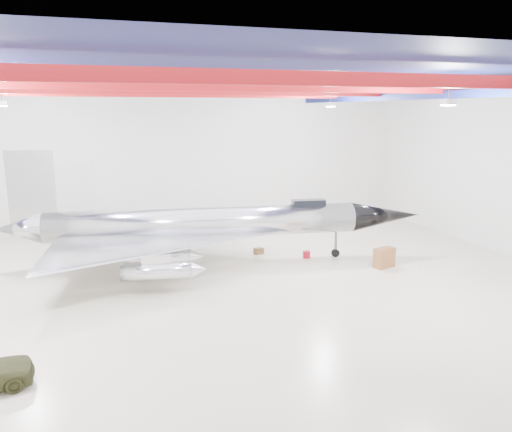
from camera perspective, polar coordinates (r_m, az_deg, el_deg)
name	(u,v)px	position (r m, az deg, el deg)	size (l,w,h in m)	color
floor	(205,286)	(27.36, -5.82, -8.01)	(40.00, 40.00, 0.00)	beige
wall_back	(166,159)	(40.71, -10.28, 6.44)	(40.00, 40.00, 0.00)	silver
ceiling	(200,76)	(25.76, -6.36, 15.65)	(40.00, 40.00, 0.00)	#0A0F38
ceiling_structure	(201,90)	(25.72, -6.33, 14.14)	(39.50, 29.50, 1.08)	maroon
jet_aircraft	(204,227)	(30.67, -5.97, -1.23)	(26.15, 16.84, 7.14)	silver
desk	(384,258)	(31.22, 14.44, -4.62)	(1.31, 0.65, 1.20)	brown
crate_ply	(154,266)	(30.57, -11.58, -5.62)	(0.58, 0.46, 0.41)	olive
toolbox_red	(159,255)	(32.92, -11.03, -4.40)	(0.43, 0.35, 0.30)	maroon
parts_bin	(259,251)	(33.09, 0.31, -4.00)	(0.57, 0.45, 0.40)	olive
tool_chest	(306,254)	(32.39, 5.79, -4.40)	(0.47, 0.47, 0.42)	maroon
oil_barrel	(140,257)	(32.63, -13.13, -4.54)	(0.60, 0.48, 0.42)	olive
spares_box	(236,237)	(36.78, -2.32, -2.38)	(0.41, 0.41, 0.37)	#59595B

